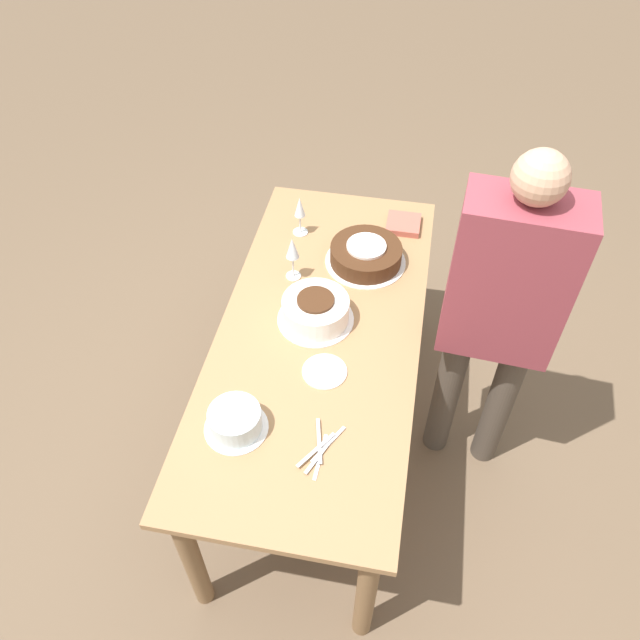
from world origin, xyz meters
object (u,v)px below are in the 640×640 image
Objects in this scene: cake_front_chocolate at (366,254)px; cake_back_decorated at (235,421)px; cake_center_white at (316,310)px; person_cutting at (501,306)px; wine_glass_far at (300,209)px; wine_glass_near at (292,250)px.

cake_back_decorated is (-0.90, 0.31, 0.00)m from cake_front_chocolate.
person_cutting reaches higher than cake_center_white.
wine_glass_near is at bearing -173.91° from wine_glass_far.
cake_front_chocolate is at bearing -63.04° from wine_glass_near.
cake_front_chocolate is at bearing -114.47° from wine_glass_far.
cake_center_white is at bearing 6.53° from person_cutting.
cake_back_decorated is 0.14× the size of person_cutting.
cake_back_decorated is at bearing 160.97° from cake_front_chocolate.
wine_glass_far is at bearing 18.21° from cake_center_white.
cake_front_chocolate is 0.33m from wine_glass_near.
person_cutting is (-0.20, -0.80, 0.04)m from wine_glass_near.
person_cutting reaches higher than wine_glass_far.
wine_glass_far is (0.28, 0.03, -0.02)m from wine_glass_near.
cake_front_chocolate is at bearing -21.55° from cake_center_white.
person_cutting is at bearing -119.95° from wine_glass_far.
wine_glass_near is at bearing 116.96° from cake_front_chocolate.
cake_front_chocolate reaches higher than cake_back_decorated.
cake_center_white is 0.87× the size of cake_front_chocolate.
wine_glass_near is (0.22, 0.14, 0.09)m from cake_center_white.
cake_center_white is at bearing -17.26° from cake_back_decorated.
wine_glass_near reaches higher than wine_glass_far.
wine_glass_far reaches higher than cake_front_chocolate.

